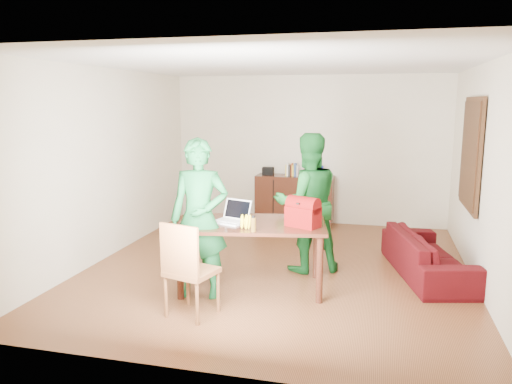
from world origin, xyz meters
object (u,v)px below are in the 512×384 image
(person_near, at_px, (199,219))
(bottle, at_px, (253,224))
(person_far, at_px, (307,203))
(sofa, at_px, (428,255))
(red_bag, at_px, (303,215))
(table, at_px, (252,231))
(chair, at_px, (191,288))
(laptop, at_px, (229,219))

(person_near, height_order, bottle, person_near)
(person_far, height_order, sofa, person_far)
(sofa, bearing_deg, red_bag, 110.90)
(red_bag, bearing_deg, table, -160.31)
(chair, distance_m, red_bag, 1.51)
(person_near, xyz_separation_m, red_bag, (1.14, 0.33, 0.03))
(red_bag, relative_size, sofa, 0.20)
(chair, distance_m, person_near, 0.83)
(table, relative_size, person_far, 1.02)
(person_near, distance_m, red_bag, 1.18)
(person_far, distance_m, sofa, 1.69)
(laptop, distance_m, bottle, 0.50)
(chair, distance_m, bottle, 0.96)
(table, height_order, red_bag, red_bag)
(table, xyz_separation_m, red_bag, (0.62, -0.05, 0.24))
(person_far, height_order, bottle, person_far)
(table, height_order, chair, chair)
(red_bag, bearing_deg, chair, -115.83)
(bottle, bearing_deg, sofa, 35.09)
(bottle, distance_m, red_bag, 0.61)
(person_far, bearing_deg, person_near, 23.78)
(person_near, bearing_deg, chair, -87.42)
(person_near, xyz_separation_m, bottle, (0.64, -0.03, -0.01))
(person_far, distance_m, bottle, 1.29)
(laptop, bearing_deg, person_far, 67.12)
(table, xyz_separation_m, person_near, (-0.52, -0.37, 0.21))
(chair, xyz_separation_m, laptop, (0.16, 0.84, 0.56))
(bottle, bearing_deg, chair, -136.05)
(bottle, bearing_deg, person_near, 177.23)
(person_near, height_order, person_far, person_far)
(person_far, bearing_deg, chair, 36.70)
(table, xyz_separation_m, sofa, (2.10, 0.99, -0.43))
(laptop, height_order, sofa, laptop)
(table, relative_size, chair, 1.84)
(laptop, height_order, red_bag, red_bag)
(laptop, bearing_deg, bottle, -21.62)
(sofa, bearing_deg, person_near, 103.44)
(chair, xyz_separation_m, person_near, (-0.10, 0.55, 0.62))
(chair, height_order, laptop, laptop)
(chair, relative_size, laptop, 2.38)
(person_near, relative_size, sofa, 0.97)
(bottle, bearing_deg, red_bag, 35.70)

